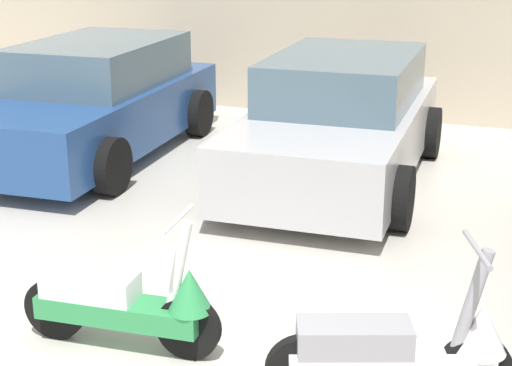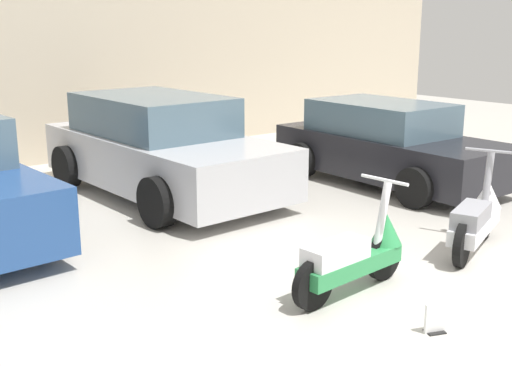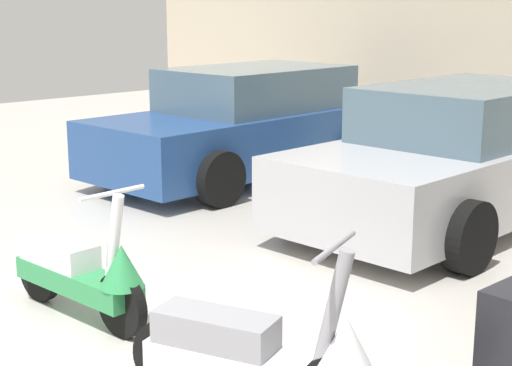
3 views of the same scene
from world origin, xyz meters
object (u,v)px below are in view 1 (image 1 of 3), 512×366
Objects in this scene: scooter_front_left at (128,301)px; scooter_front_right at (401,351)px; car_rear_left at (95,102)px; car_rear_center at (340,122)px.

scooter_front_right reaches higher than scooter_front_left.
car_rear_center is at bearing 88.44° from car_rear_left.
car_rear_left reaches higher than scooter_front_right.
car_rear_left is 3.31m from car_rear_center.
scooter_front_right is at bearing 17.34° from car_rear_center.
scooter_front_right is at bearing 45.21° from car_rear_left.
scooter_front_left is 4.46m from car_rear_center.
car_rear_left is at bearing -90.72° from car_rear_center.
car_rear_left reaches higher than scooter_front_left.
scooter_front_left is at bearing 158.78° from scooter_front_right.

